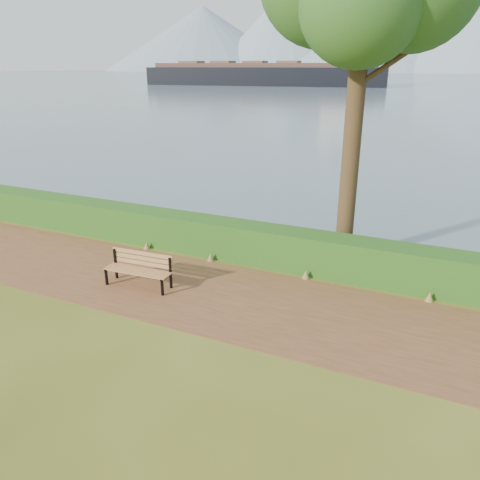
% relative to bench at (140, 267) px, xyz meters
% --- Properties ---
extents(ground, '(140.00, 140.00, 0.00)m').
position_rel_bench_xyz_m(ground, '(1.94, -0.01, -0.48)').
color(ground, '#475117').
rests_on(ground, ground).
extents(path, '(40.00, 3.40, 0.01)m').
position_rel_bench_xyz_m(path, '(1.94, 0.29, -0.47)').
color(path, brown).
rests_on(path, ground).
extents(hedge, '(32.00, 0.85, 1.00)m').
position_rel_bench_xyz_m(hedge, '(1.94, 2.59, 0.02)').
color(hedge, '#1D4714').
rests_on(hedge, ground).
extents(water, '(700.00, 510.00, 0.00)m').
position_rel_bench_xyz_m(water, '(1.94, 259.99, -0.47)').
color(water, '#45596F').
rests_on(water, ground).
extents(mountains, '(585.00, 190.00, 70.00)m').
position_rel_bench_xyz_m(mountains, '(-7.23, 406.04, 27.22)').
color(mountains, gray).
rests_on(mountains, ground).
extents(bench, '(1.68, 0.58, 0.83)m').
position_rel_bench_xyz_m(bench, '(0.00, 0.00, 0.00)').
color(bench, black).
rests_on(bench, ground).
extents(cargo_ship, '(62.64, 17.04, 18.80)m').
position_rel_bench_xyz_m(cargo_ship, '(-39.30, 110.63, 2.32)').
color(cargo_ship, black).
rests_on(cargo_ship, ground).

